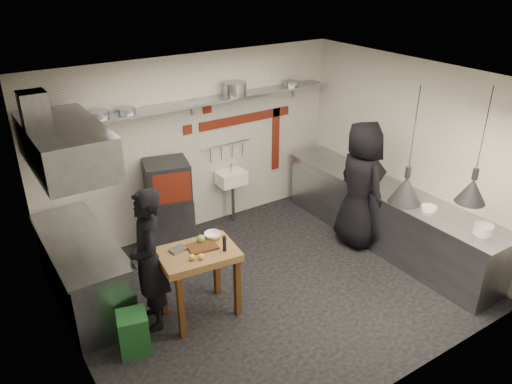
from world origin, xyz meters
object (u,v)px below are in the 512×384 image
prep_table (200,283)px  chef_left (149,260)px  green_bin (134,333)px  oven_stand (170,221)px  combi_oven (167,180)px  chef_right (361,185)px

prep_table → chef_left: 0.72m
prep_table → green_bin: bearing=-163.9°
oven_stand → combi_oven: (-0.01, -0.02, 0.69)m
green_bin → prep_table: size_ratio=0.54×
oven_stand → green_bin: (-1.33, -1.90, -0.15)m
oven_stand → prep_table: (-0.40, -1.74, 0.06)m
oven_stand → green_bin: size_ratio=1.60×
oven_stand → chef_right: (2.44, -1.54, 0.58)m
oven_stand → green_bin: bearing=-111.1°
oven_stand → chef_right: 2.94m
green_bin → combi_oven: bearing=54.9°
chef_left → chef_right: chef_right is taller
oven_stand → combi_oven: size_ratio=1.27×
prep_table → chef_left: bearing=168.7°
oven_stand → chef_left: chef_left is taller
combi_oven → chef_left: 1.82m
oven_stand → chef_left: (-0.95, -1.57, 0.49)m
green_bin → prep_table: prep_table is taller
combi_oven → chef_left: (-0.94, -1.55, -0.20)m
chef_right → oven_stand: bearing=65.8°
prep_table → chef_right: 2.89m
combi_oven → chef_left: bearing=-107.4°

